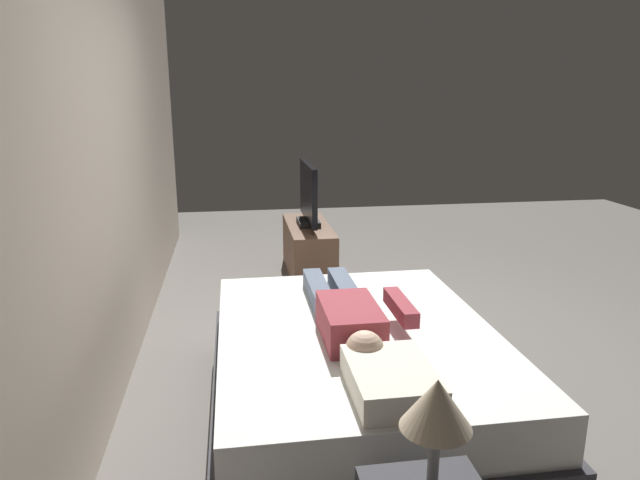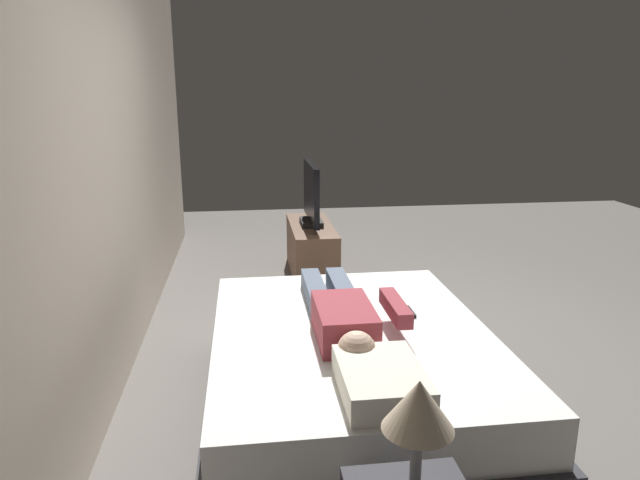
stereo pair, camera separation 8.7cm
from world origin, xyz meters
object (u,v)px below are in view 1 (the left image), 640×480
object	(u,v)px
bed	(356,377)
pillow	(391,380)
remote	(412,311)
person	(348,313)
tv	(308,196)
tv_stand	(309,250)
lamp	(437,406)

from	to	relation	value
bed	pillow	world-z (taller)	pillow
pillow	remote	size ratio (longest dim) A/B	3.20
person	remote	distance (m)	0.44
bed	person	distance (m)	0.36
remote	tv	world-z (taller)	tv
tv_stand	lamp	distance (m)	3.89
bed	lamp	world-z (taller)	lamp
tv	bed	bearing A→B (deg)	178.13
pillow	person	xyz separation A→B (m)	(0.68, 0.04, 0.02)
remote	lamp	xyz separation A→B (m)	(-1.45, 0.40, 0.30)
pillow	lamp	size ratio (longest dim) A/B	1.14
bed	tv	bearing A→B (deg)	-1.87
pillow	remote	distance (m)	0.91
bed	lamp	bearing A→B (deg)	178.20
pillow	person	distance (m)	0.68
remote	lamp	size ratio (longest dim) A/B	0.36
tv_stand	lamp	size ratio (longest dim) A/B	2.62
tv_stand	remote	bearing A→B (deg)	-173.40
bed	pillow	xyz separation A→B (m)	(-0.65, 0.00, 0.34)
bed	person	xyz separation A→B (m)	(0.03, 0.04, 0.36)
tv_stand	tv	xyz separation A→B (m)	(0.00, -0.00, 0.53)
pillow	tv	xyz separation A→B (m)	(3.22, -0.08, 0.18)
tv_stand	person	bearing A→B (deg)	177.11
person	tv	bearing A→B (deg)	-2.89
person	tv_stand	size ratio (longest dim) A/B	1.15
bed	lamp	distance (m)	1.40
bed	pillow	distance (m)	0.74
person	tv	distance (m)	2.55
remote	tv	size ratio (longest dim) A/B	0.17
person	tv_stand	world-z (taller)	person
tv_stand	pillow	bearing A→B (deg)	178.51
person	tv_stand	distance (m)	2.57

